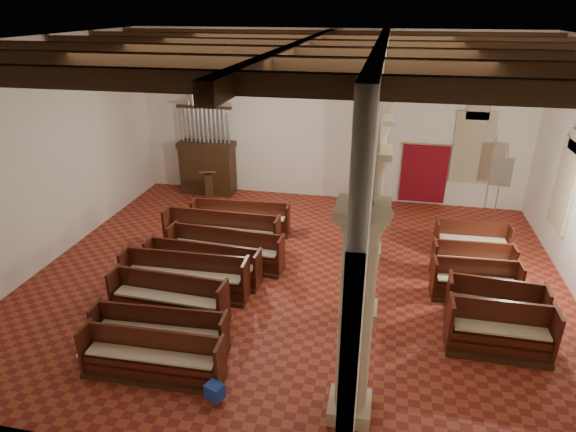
{
  "coord_description": "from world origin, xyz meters",
  "views": [
    {
      "loc": [
        2.02,
        -11.05,
        6.76
      ],
      "look_at": [
        -0.35,
        0.5,
        1.52
      ],
      "focal_mm": 30.0,
      "sensor_mm": 36.0,
      "label": 1
    }
  ],
  "objects_px": {
    "processional_banner": "(495,206)",
    "nave_pew_0": "(153,362)",
    "pipe_organ": "(207,158)",
    "lectern": "(209,191)",
    "aisle_pew_0": "(498,337)"
  },
  "relations": [
    {
      "from": "processional_banner",
      "to": "aisle_pew_0",
      "type": "distance_m",
      "value": 6.41
    },
    {
      "from": "processional_banner",
      "to": "nave_pew_0",
      "type": "bearing_deg",
      "value": -125.52
    },
    {
      "from": "processional_banner",
      "to": "aisle_pew_0",
      "type": "bearing_deg",
      "value": -91.84
    },
    {
      "from": "processional_banner",
      "to": "nave_pew_0",
      "type": "xyz_separation_m",
      "value": [
        -7.72,
        -8.44,
        -0.5
      ]
    },
    {
      "from": "pipe_organ",
      "to": "aisle_pew_0",
      "type": "height_order",
      "value": "pipe_organ"
    },
    {
      "from": "processional_banner",
      "to": "nave_pew_0",
      "type": "height_order",
      "value": "processional_banner"
    },
    {
      "from": "lectern",
      "to": "nave_pew_0",
      "type": "xyz_separation_m",
      "value": [
        1.94,
        -8.48,
        -0.26
      ]
    },
    {
      "from": "processional_banner",
      "to": "nave_pew_0",
      "type": "distance_m",
      "value": 11.44
    },
    {
      "from": "pipe_organ",
      "to": "aisle_pew_0",
      "type": "bearing_deg",
      "value": -39.95
    },
    {
      "from": "processional_banner",
      "to": "nave_pew_0",
      "type": "relative_size",
      "value": 0.93
    },
    {
      "from": "pipe_organ",
      "to": "nave_pew_0",
      "type": "relative_size",
      "value": 1.55
    },
    {
      "from": "pipe_organ",
      "to": "nave_pew_0",
      "type": "xyz_separation_m",
      "value": [
        2.45,
        -9.81,
        -1.04
      ]
    },
    {
      "from": "pipe_organ",
      "to": "processional_banner",
      "type": "xyz_separation_m",
      "value": [
        10.16,
        -1.38,
        -0.54
      ]
    },
    {
      "from": "processional_banner",
      "to": "pipe_organ",
      "type": "bearing_deg",
      "value": 179.21
    },
    {
      "from": "lectern",
      "to": "aisle_pew_0",
      "type": "relative_size",
      "value": 0.68
    }
  ]
}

